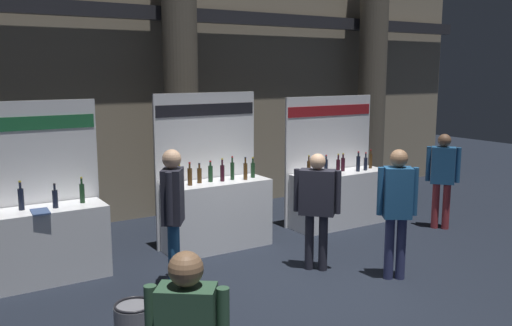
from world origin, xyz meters
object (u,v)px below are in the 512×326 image
Objects in this scene: exhibitor_booth_2 at (338,193)px; visitor_3 at (173,207)px; visitor_4 at (397,202)px; visitor_2 at (443,173)px; visitor_1 at (317,201)px; exhibitor_booth_1 at (216,208)px; exhibitor_booth_0 at (40,237)px.

exhibitor_booth_2 reaches higher than visitor_3.
visitor_3 is 1.03× the size of visitor_4.
visitor_2 is at bearing 123.75° from visitor_3.
visitor_2 is 2.72m from visitor_4.
visitor_1 is 0.94× the size of visitor_4.
exhibitor_booth_1 is at bearing 33.60° from visitor_2.
exhibitor_booth_1 is 1.38× the size of visitor_4.
exhibitor_booth_0 is 1.03× the size of exhibitor_booth_2.
exhibitor_booth_0 reaches higher than exhibitor_booth_2.
exhibitor_booth_0 is 0.98× the size of exhibitor_booth_1.
visitor_2 is 4.99m from visitor_3.
visitor_2 is 0.93× the size of visitor_3.
exhibitor_booth_0 is at bearing 40.29° from visitor_2.
exhibitor_booth_0 reaches higher than visitor_1.
visitor_1 is 1.97m from visitor_3.
exhibitor_booth_1 is 1.47× the size of visitor_1.
visitor_1 is at bearing 111.24° from visitor_3.
exhibitor_booth_2 is 2.67m from visitor_4.
exhibitor_booth_2 is 1.37× the size of visitor_2.
visitor_1 is 3.10m from visitor_2.
visitor_4 is (0.66, -0.81, 0.06)m from visitor_1.
exhibitor_booth_1 reaches higher than visitor_3.
exhibitor_booth_1 is at bearing -26.08° from visitor_4.
exhibitor_booth_2 is 1.28× the size of visitor_3.
visitor_4 reaches higher than visitor_2.
visitor_4 is (1.37, -2.41, 0.41)m from exhibitor_booth_1.
visitor_2 is at bearing -10.24° from exhibitor_booth_0.
exhibitor_booth_0 is 6.46m from visitor_2.
visitor_1 is at bearing -66.18° from exhibitor_booth_1.
visitor_2 is at bearing -16.93° from exhibitor_booth_1.
visitor_3 is at bearing 34.04° from visitor_1.
exhibitor_booth_0 is 1.41× the size of visitor_2.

